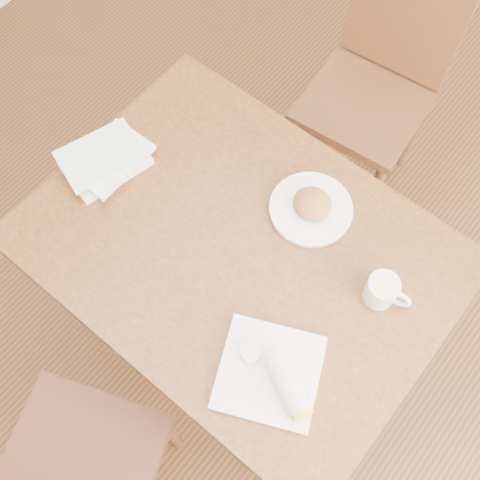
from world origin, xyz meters
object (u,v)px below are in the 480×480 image
Objects in this scene: plate_burrito at (275,376)px; book_stack at (106,160)px; coffee_mug at (383,290)px; chair_far at (379,76)px; plate_scone at (311,207)px; table at (240,260)px.

plate_burrito is 0.78m from book_stack.
coffee_mug is 0.46× the size of book_stack.
plate_scone is at bearing -75.21° from chair_far.
coffee_mug is (0.29, -0.09, 0.02)m from plate_scone.
coffee_mug reaches higher than plate_scone.
coffee_mug is at bearing 76.75° from plate_burrito.
plate_burrito is (0.40, -1.13, 0.23)m from chair_far.
plate_burrito reaches higher than plate_scone.
table is at bearing -83.56° from chair_far.
coffee_mug reaches higher than book_stack.
coffee_mug reaches higher than table.
plate_scone is at bearing 163.10° from coffee_mug.
chair_far is at bearing 104.79° from plate_scone.
plate_scone is at bearing 24.91° from book_stack.
book_stack is at bearing -168.84° from coffee_mug.
table is at bearing 142.93° from plate_burrito.
plate_scone is 0.88× the size of book_stack.
plate_burrito reaches higher than book_stack.
chair_far reaches higher than plate_scone.
table is at bearing -161.53° from coffee_mug.
book_stack is (-0.84, -0.17, -0.01)m from coffee_mug.
plate_burrito is (0.21, -0.43, 0.00)m from plate_scone.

